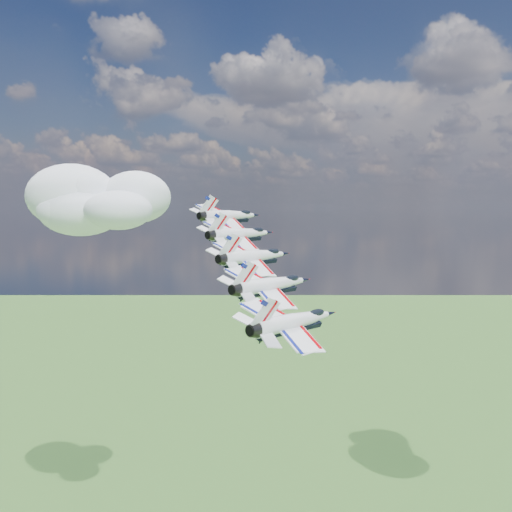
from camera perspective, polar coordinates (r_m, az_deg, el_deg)
The scene contains 6 objects.
cloud_left at distance 216.36m, azimuth -14.78°, elevation 5.29°, with size 49.95×39.25×19.62m, color white.
jet_0 at distance 103.73m, azimuth -2.53°, elevation 4.08°, with size 10.42×15.44×4.61m, color white, non-canonical shape.
jet_1 at distance 93.81m, azimuth -1.40°, elevation 2.25°, with size 10.42×15.44×4.61m, color white, non-canonical shape.
jet_2 at distance 84.06m, azimuth 0.00°, elevation 0.00°, with size 10.42×15.44×4.61m, color white, non-canonical shape.
jet_3 at distance 74.53m, azimuth 1.76°, elevation -2.84°, with size 10.42×15.44×4.61m, color white, non-canonical shape.
jet_4 at distance 65.33m, azimuth 4.04°, elevation -6.48°, with size 10.42×15.44×4.61m, color white, non-canonical shape.
Camera 1 is at (37.78, -65.40, 152.75)m, focal length 40.00 mm.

